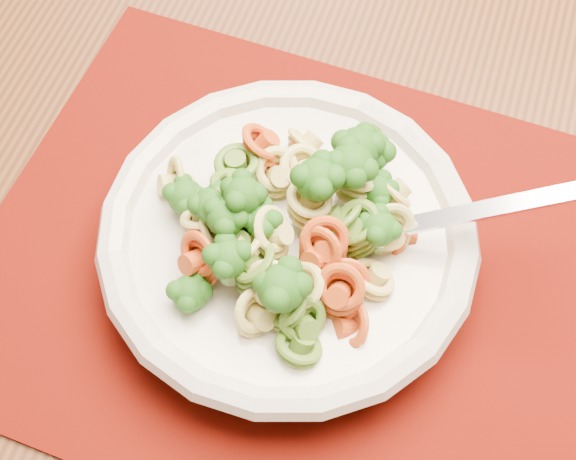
# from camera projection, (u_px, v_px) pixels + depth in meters

# --- Properties ---
(dining_table) EXTENTS (1.55, 1.13, 0.75)m
(dining_table) POSITION_uv_depth(u_px,v_px,m) (387.00, 215.00, 0.65)
(dining_table) COLOR #5A3319
(dining_table) RESTS_ON ground
(placemat) EXTENTS (0.48, 0.41, 0.00)m
(placemat) POSITION_uv_depth(u_px,v_px,m) (310.00, 269.00, 0.51)
(placemat) COLOR #4D0803
(placemat) RESTS_ON dining_table
(pasta_bowl) EXTENTS (0.23, 0.23, 0.04)m
(pasta_bowl) POSITION_uv_depth(u_px,v_px,m) (288.00, 240.00, 0.49)
(pasta_bowl) COLOR beige
(pasta_bowl) RESTS_ON placemat
(pasta_broccoli_heap) EXTENTS (0.20, 0.20, 0.06)m
(pasta_broccoli_heap) POSITION_uv_depth(u_px,v_px,m) (288.00, 225.00, 0.48)
(pasta_broccoli_heap) COLOR tan
(pasta_broccoli_heap) RESTS_ON pasta_bowl
(fork) EXTENTS (0.18, 0.06, 0.08)m
(fork) POSITION_uv_depth(u_px,v_px,m) (361.00, 235.00, 0.47)
(fork) COLOR silver
(fork) RESTS_ON pasta_bowl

